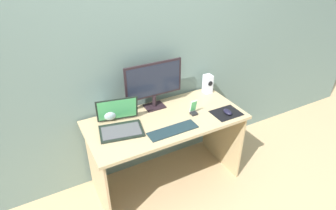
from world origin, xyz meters
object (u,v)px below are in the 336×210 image
monitor (154,83)px  speaker_right (208,84)px  laptop (120,124)px  fishbowl (109,110)px  keyboard_external (173,130)px  phone_in_dock (194,109)px  mouse (228,112)px

monitor → speaker_right: monitor is taller
speaker_right → laptop: 1.01m
monitor → fishbowl: bearing=178.7°
laptop → fishbowl: size_ratio=2.27×
keyboard_external → speaker_right: bearing=33.0°
laptop → phone_in_dock: size_ratio=2.85×
laptop → fishbowl: bearing=98.6°
fishbowl → mouse: bearing=-24.2°
monitor → mouse: 0.70m
laptop → speaker_right: bearing=10.5°
monitor → phone_in_dock: 0.42m
keyboard_external → monitor: bearing=84.7°
keyboard_external → mouse: 0.55m
fishbowl → phone_in_dock: 0.73m
keyboard_external → mouse: (0.55, -0.01, 0.02)m
fishbowl → keyboard_external: bearing=-46.7°
laptop → keyboard_external: 0.44m
laptop → phone_in_dock: (0.65, -0.10, -0.00)m
monitor → speaker_right: 0.61m
speaker_right → keyboard_external: size_ratio=0.45×
fishbowl → mouse: size_ratio=1.74×
keyboard_external → mouse: mouse is taller
mouse → phone_in_dock: (-0.27, 0.14, 0.03)m
mouse → phone_in_dock: size_ratio=0.72×
fishbowl → phone_in_dock: size_ratio=1.26×
monitor → fishbowl: 0.46m
fishbowl → laptop: bearing=-81.4°
monitor → speaker_right: (0.59, 0.01, -0.16)m
monitor → keyboard_external: size_ratio=1.28×
laptop → fishbowl: 0.19m
laptop → phone_in_dock: bearing=-8.5°
phone_in_dock → mouse: bearing=-27.8°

